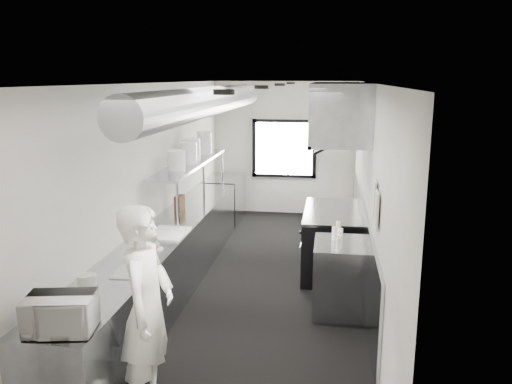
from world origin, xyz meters
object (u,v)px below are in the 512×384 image
(bottle_station, at_px, (340,277))
(far_work_table, at_px, (224,199))
(plate_stack_a, at_px, (177,160))
(squeeze_bottle_b, at_px, (340,241))
(prep_counter, at_px, (167,262))
(squeeze_bottle_e, at_px, (338,228))
(exhaust_hood, at_px, (340,112))
(range, at_px, (331,241))
(squeeze_bottle_c, at_px, (340,235))
(deli_tub_b, at_px, (90,280))
(microwave, at_px, (60,314))
(line_cook, at_px, (147,309))
(cutting_board, at_px, (168,233))
(plate_stack_d, at_px, (204,143))
(pass_shelf, at_px, (191,164))
(squeeze_bottle_d, at_px, (334,233))
(squeeze_bottle_a, at_px, (338,245))
(knife_block, at_px, (180,203))
(small_plate, at_px, (156,249))
(plate_stack_c, at_px, (193,149))
(deli_tub_a, at_px, (85,280))

(bottle_station, bearing_deg, far_work_table, 120.53)
(plate_stack_a, height_order, squeeze_bottle_b, plate_stack_a)
(prep_counter, distance_m, squeeze_bottle_e, 2.33)
(exhaust_hood, relative_size, range, 1.38)
(exhaust_hood, relative_size, squeeze_bottle_c, 12.82)
(deli_tub_b, xyz_separation_m, plate_stack_a, (0.10, 2.62, 0.76))
(exhaust_hood, distance_m, prep_counter, 3.20)
(exhaust_hood, xyz_separation_m, microwave, (-2.19, -3.97, -1.34))
(far_work_table, height_order, line_cook, line_cook)
(microwave, distance_m, cutting_board, 2.62)
(plate_stack_d, xyz_separation_m, squeeze_bottle_e, (2.30, -2.22, -0.78))
(exhaust_hood, distance_m, bottle_station, 2.39)
(pass_shelf, bearing_deg, far_work_table, 88.93)
(plate_stack_d, bearing_deg, range, -27.23)
(cutting_board, xyz_separation_m, squeeze_bottle_d, (2.12, 0.07, 0.07))
(range, bearing_deg, squeeze_bottle_a, -87.72)
(far_work_table, xyz_separation_m, knife_block, (-0.12, -2.65, 0.56))
(small_plate, height_order, plate_stack_c, plate_stack_c)
(plate_stack_d, bearing_deg, cutting_board, -87.13)
(plate_stack_a, bearing_deg, plate_stack_d, 89.63)
(small_plate, bearing_deg, plate_stack_a, 97.28)
(deli_tub_a, xyz_separation_m, squeeze_bottle_e, (2.43, 2.02, 0.03))
(cutting_board, distance_m, knife_block, 1.22)
(exhaust_hood, xyz_separation_m, cutting_board, (-2.16, -1.36, -1.48))
(small_plate, bearing_deg, squeeze_bottle_c, 15.80)
(squeeze_bottle_b, bearing_deg, squeeze_bottle_c, 87.73)
(exhaust_hood, distance_m, squeeze_bottle_e, 1.77)
(squeeze_bottle_e, bearing_deg, knife_block, 158.87)
(bottle_station, relative_size, line_cook, 0.49)
(range, bearing_deg, small_plate, -135.99)
(microwave, height_order, deli_tub_b, microwave)
(deli_tub_b, height_order, squeeze_bottle_d, squeeze_bottle_d)
(line_cook, height_order, squeeze_bottle_a, line_cook)
(exhaust_hood, xyz_separation_m, deli_tub_a, (-2.42, -3.10, -1.43))
(knife_block, distance_m, squeeze_bottle_a, 2.84)
(microwave, distance_m, plate_stack_a, 3.59)
(bottle_station, xyz_separation_m, knife_block, (-2.42, 1.25, 0.56))
(far_work_table, bearing_deg, squeeze_bottle_d, -59.71)
(deli_tub_a, xyz_separation_m, cutting_board, (0.26, 1.74, -0.05))
(range, distance_m, plate_stack_c, 2.62)
(knife_block, xyz_separation_m, plate_stack_d, (0.08, 1.30, 0.76))
(prep_counter, bearing_deg, exhaust_hood, 28.11)
(knife_block, distance_m, plate_stack_a, 0.76)
(squeeze_bottle_e, bearing_deg, squeeze_bottle_a, -90.54)
(microwave, distance_m, squeeze_bottle_d, 3.44)
(squeeze_bottle_a, bearing_deg, prep_counter, 167.29)
(line_cook, height_order, plate_stack_a, plate_stack_a)
(deli_tub_a, relative_size, squeeze_bottle_d, 0.93)
(microwave, relative_size, squeeze_bottle_b, 3.04)
(squeeze_bottle_d, relative_size, squeeze_bottle_e, 0.95)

